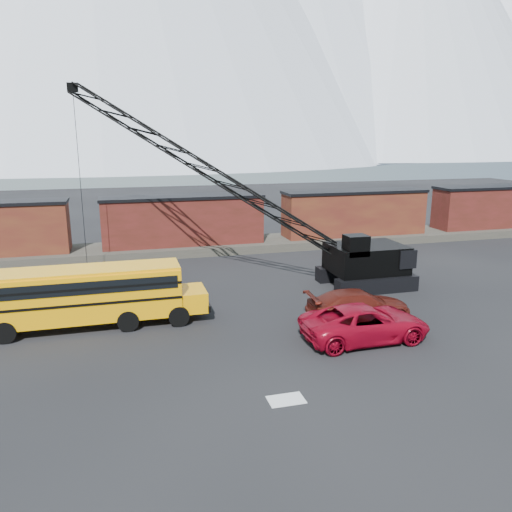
{
  "coord_description": "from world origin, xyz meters",
  "views": [
    {
      "loc": [
        -5.16,
        -20.27,
        9.83
      ],
      "look_at": [
        2.29,
        6.88,
        3.0
      ],
      "focal_mm": 35.0,
      "sensor_mm": 36.0,
      "label": 1
    }
  ],
  "objects_px": {
    "school_bus": "(89,294)",
    "red_pickup": "(365,323)",
    "crawler_crane": "(207,170)",
    "maroon_suv": "(359,305)"
  },
  "relations": [
    {
      "from": "red_pickup",
      "to": "maroon_suv",
      "type": "relative_size",
      "value": 1.1
    },
    {
      "from": "red_pickup",
      "to": "crawler_crane",
      "type": "height_order",
      "value": "crawler_crane"
    },
    {
      "from": "school_bus",
      "to": "red_pickup",
      "type": "relative_size",
      "value": 1.83
    },
    {
      "from": "maroon_suv",
      "to": "crawler_crane",
      "type": "xyz_separation_m",
      "value": [
        -6.48,
        9.84,
        6.76
      ]
    },
    {
      "from": "school_bus",
      "to": "red_pickup",
      "type": "xyz_separation_m",
      "value": [
        13.07,
        -5.39,
        -0.91
      ]
    },
    {
      "from": "red_pickup",
      "to": "crawler_crane",
      "type": "bearing_deg",
      "value": 23.4
    },
    {
      "from": "school_bus",
      "to": "maroon_suv",
      "type": "distance_m",
      "value": 14.31
    },
    {
      "from": "red_pickup",
      "to": "maroon_suv",
      "type": "distance_m",
      "value": 2.72
    },
    {
      "from": "school_bus",
      "to": "red_pickup",
      "type": "distance_m",
      "value": 14.16
    },
    {
      "from": "crawler_crane",
      "to": "school_bus",
      "type": "bearing_deg",
      "value": -137.02
    }
  ]
}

